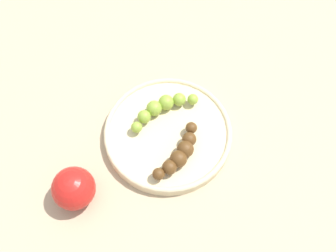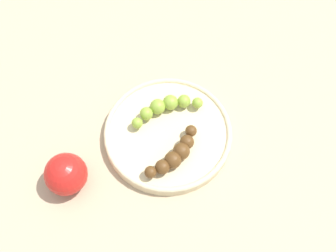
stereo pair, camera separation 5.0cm
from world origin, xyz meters
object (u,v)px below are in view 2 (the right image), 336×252
Objects in this scene: banana_green at (165,107)px; apple_red at (66,174)px; banana_overripe at (175,154)px; fruit_bowl at (168,133)px.

apple_red reaches higher than banana_green.
banana_green is at bearing 142.66° from banana_overripe.
fruit_bowl is 0.05m from banana_green.
fruit_bowl is 1.86× the size of banana_green.
fruit_bowl is at bearing 145.42° from banana_overripe.
apple_red is at bearing 107.70° from banana_green.
fruit_bowl is at bearing 160.07° from apple_red.
banana_overripe is at bearing 55.53° from fruit_bowl.
fruit_bowl is 0.06m from banana_overripe.
banana_overripe is 0.10m from banana_green.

